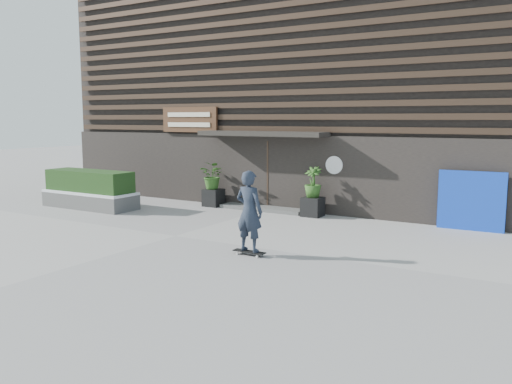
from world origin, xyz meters
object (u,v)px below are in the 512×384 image
Objects in this scene: raised_bed at (90,200)px; blue_tarp at (471,201)px; planter_pot_right at (313,207)px; skateboarder at (249,211)px; planter_pot_left at (213,198)px.

blue_tarp reaches higher than raised_bed.
skateboarder is (0.79, -5.09, 0.70)m from planter_pot_right.
planter_pot_right is 0.17× the size of raised_bed.
planter_pot_right is at bearing 0.00° from planter_pot_left.
blue_tarp is (11.86, 2.72, 0.56)m from raised_bed.
blue_tarp is at bearing 54.82° from skateboarder.
planter_pot_right is 0.31× the size of skateboarder.
raised_bed is 1.83× the size of skateboarder.
planter_pot_right is at bearing 18.44° from raised_bed.
raised_bed is (-3.47, -2.42, -0.05)m from planter_pot_left.
planter_pot_right reaches higher than raised_bed.
raised_bed is at bearing -161.56° from planter_pot_right.
planter_pot_left is 3.80m from planter_pot_right.
planter_pot_left is at bearing 34.95° from raised_bed.
blue_tarp is 6.59m from skateboarder.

